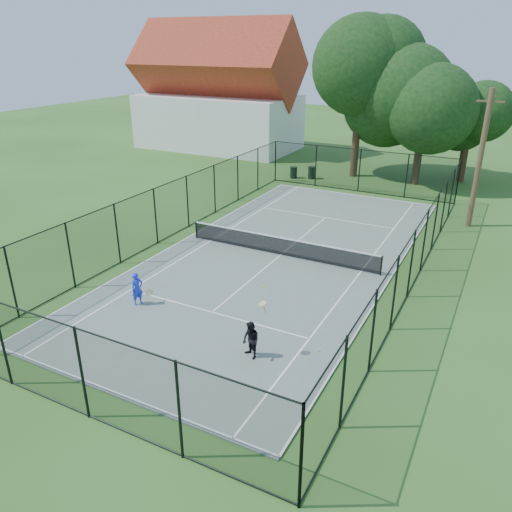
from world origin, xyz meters
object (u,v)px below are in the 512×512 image
at_px(tennis_net, 281,245).
at_px(player_black, 251,340).
at_px(player_blue, 137,289).
at_px(trash_bin_right, 312,172).
at_px(utility_pole, 480,159).
at_px(trash_bin_left, 294,172).

relative_size(tennis_net, player_black, 3.91).
relative_size(tennis_net, player_blue, 7.41).
xyz_separation_m(trash_bin_right, utility_pole, (12.04, -5.83, 3.39)).
height_order(player_blue, player_black, player_black).
xyz_separation_m(tennis_net, player_black, (2.77, -8.35, 0.15)).
bearing_deg(trash_bin_right, player_black, -73.13).
bearing_deg(player_black, trash_bin_right, 106.87).
height_order(tennis_net, utility_pole, utility_pole).
distance_m(trash_bin_left, utility_pole, 14.78).
distance_m(trash_bin_right, player_blue, 22.05).
xyz_separation_m(trash_bin_right, player_black, (7.03, -23.18, 0.25)).
relative_size(utility_pole, player_blue, 5.60).
distance_m(trash_bin_left, trash_bin_right, 1.39).
bearing_deg(utility_pole, tennis_net, -130.85).
relative_size(trash_bin_left, player_black, 0.34).
xyz_separation_m(tennis_net, trash_bin_right, (-4.26, 14.83, -0.10)).
height_order(trash_bin_right, utility_pole, utility_pole).
bearing_deg(tennis_net, trash_bin_right, 106.01).
height_order(utility_pole, player_black, utility_pole).
bearing_deg(player_blue, trash_bin_right, 93.24).
height_order(utility_pole, player_blue, utility_pole).
distance_m(player_blue, player_black, 5.90).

